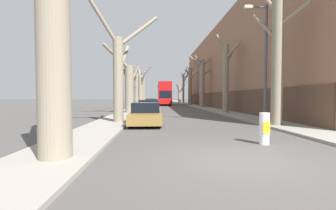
{
  "coord_description": "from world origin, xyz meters",
  "views": [
    {
      "loc": [
        -2.24,
        -5.86,
        1.71
      ],
      "look_at": [
        0.04,
        34.39,
        0.2
      ],
      "focal_mm": 24.0,
      "sensor_mm": 36.0,
      "label": 1
    }
  ],
  "objects_px": {
    "street_tree_left_0": "(55,35)",
    "street_tree_left_3": "(136,90)",
    "double_decker_bus": "(164,93)",
    "parked_car_1": "(149,108)",
    "street_tree_right_1": "(226,76)",
    "parked_car_0": "(146,114)",
    "traffic_bollard": "(264,129)",
    "parked_car_2": "(150,106)",
    "lamp_post": "(264,58)",
    "street_tree_left_1": "(119,73)",
    "street_tree_left_2": "(128,85)",
    "parked_car_3": "(151,104)",
    "street_tree_right_3": "(190,84)",
    "street_tree_left_4": "(141,88)",
    "street_tree_left_5": "(143,87)",
    "street_tree_right_5": "(180,92)",
    "street_tree_right_2": "(202,80)",
    "street_tree_right_0": "(276,58)",
    "street_tree_right_4": "(184,86)"
  },
  "relations": [
    {
      "from": "street_tree_left_4",
      "to": "street_tree_right_3",
      "type": "bearing_deg",
      "value": 30.38
    },
    {
      "from": "street_tree_left_5",
      "to": "street_tree_right_1",
      "type": "relative_size",
      "value": 1.01
    },
    {
      "from": "street_tree_right_4",
      "to": "parked_car_1",
      "type": "xyz_separation_m",
      "value": [
        -7.58,
        -35.13,
        -3.68
      ]
    },
    {
      "from": "street_tree_right_1",
      "to": "parked_car_2",
      "type": "relative_size",
      "value": 2.04
    },
    {
      "from": "street_tree_left_1",
      "to": "street_tree_right_3",
      "type": "distance_m",
      "value": 31.16
    },
    {
      "from": "street_tree_left_1",
      "to": "parked_car_2",
      "type": "bearing_deg",
      "value": 80.62
    },
    {
      "from": "street_tree_left_5",
      "to": "street_tree_left_4",
      "type": "bearing_deg",
      "value": -90.3
    },
    {
      "from": "street_tree_left_2",
      "to": "street_tree_left_4",
      "type": "bearing_deg",
      "value": 89.23
    },
    {
      "from": "street_tree_left_1",
      "to": "street_tree_right_1",
      "type": "distance_m",
      "value": 12.23
    },
    {
      "from": "street_tree_left_0",
      "to": "street_tree_left_3",
      "type": "bearing_deg",
      "value": 89.95
    },
    {
      "from": "street_tree_left_1",
      "to": "street_tree_left_3",
      "type": "height_order",
      "value": "street_tree_left_1"
    },
    {
      "from": "parked_car_1",
      "to": "street_tree_right_1",
      "type": "bearing_deg",
      "value": 17.03
    },
    {
      "from": "street_tree_left_2",
      "to": "street_tree_left_4",
      "type": "distance_m",
      "value": 15.79
    },
    {
      "from": "street_tree_right_0",
      "to": "street_tree_left_1",
      "type": "bearing_deg",
      "value": 166.61
    },
    {
      "from": "street_tree_left_0",
      "to": "street_tree_right_4",
      "type": "xyz_separation_m",
      "value": [
        9.62,
        48.99,
        1.03
      ]
    },
    {
      "from": "parked_car_3",
      "to": "street_tree_right_2",
      "type": "bearing_deg",
      "value": 20.54
    },
    {
      "from": "parked_car_2",
      "to": "parked_car_3",
      "type": "xyz_separation_m",
      "value": [
        -0.0,
        6.2,
        0.04
      ]
    },
    {
      "from": "street_tree_right_5",
      "to": "street_tree_right_3",
      "type": "bearing_deg",
      "value": -90.6
    },
    {
      "from": "street_tree_right_3",
      "to": "parked_car_2",
      "type": "xyz_separation_m",
      "value": [
        -7.47,
        -19.33,
        -3.58
      ]
    },
    {
      "from": "lamp_post",
      "to": "traffic_bollard",
      "type": "bearing_deg",
      "value": -115.8
    },
    {
      "from": "parked_car_2",
      "to": "street_tree_left_5",
      "type": "bearing_deg",
      "value": 94.93
    },
    {
      "from": "street_tree_left_0",
      "to": "double_decker_bus",
      "type": "relative_size",
      "value": 0.7
    },
    {
      "from": "street_tree_right_5",
      "to": "parked_car_1",
      "type": "bearing_deg",
      "value": -99.71
    },
    {
      "from": "street_tree_left_2",
      "to": "street_tree_right_5",
      "type": "bearing_deg",
      "value": 76.79
    },
    {
      "from": "street_tree_left_5",
      "to": "parked_car_2",
      "type": "height_order",
      "value": "street_tree_left_5"
    },
    {
      "from": "street_tree_left_1",
      "to": "street_tree_left_5",
      "type": "bearing_deg",
      "value": 90.32
    },
    {
      "from": "parked_car_0",
      "to": "parked_car_2",
      "type": "height_order",
      "value": "parked_car_0"
    },
    {
      "from": "street_tree_right_1",
      "to": "street_tree_right_2",
      "type": "height_order",
      "value": "street_tree_right_2"
    },
    {
      "from": "street_tree_right_2",
      "to": "traffic_bollard",
      "type": "height_order",
      "value": "street_tree_right_2"
    },
    {
      "from": "street_tree_right_2",
      "to": "street_tree_right_3",
      "type": "bearing_deg",
      "value": 91.11
    },
    {
      "from": "street_tree_right_1",
      "to": "double_decker_bus",
      "type": "relative_size",
      "value": 0.73
    },
    {
      "from": "street_tree_right_0",
      "to": "street_tree_right_5",
      "type": "xyz_separation_m",
      "value": [
        0.34,
        52.56,
        -0.94
      ]
    },
    {
      "from": "street_tree_left_2",
      "to": "lamp_post",
      "type": "xyz_separation_m",
      "value": [
        9.12,
        -9.97,
        1.08
      ]
    },
    {
      "from": "parked_car_2",
      "to": "lamp_post",
      "type": "bearing_deg",
      "value": -59.78
    },
    {
      "from": "parked_car_0",
      "to": "traffic_bollard",
      "type": "distance_m",
      "value": 7.46
    },
    {
      "from": "street_tree_left_2",
      "to": "parked_car_1",
      "type": "bearing_deg",
      "value": -54.05
    },
    {
      "from": "parked_car_2",
      "to": "traffic_bollard",
      "type": "height_order",
      "value": "parked_car_2"
    },
    {
      "from": "street_tree_left_2",
      "to": "street_tree_right_0",
      "type": "relative_size",
      "value": 0.73
    },
    {
      "from": "street_tree_left_2",
      "to": "street_tree_right_0",
      "type": "distance_m",
      "value": 14.28
    },
    {
      "from": "street_tree_right_2",
      "to": "street_tree_left_5",
      "type": "bearing_deg",
      "value": 126.35
    },
    {
      "from": "parked_car_0",
      "to": "lamp_post",
      "type": "xyz_separation_m",
      "value": [
        6.96,
        -0.83,
        3.35
      ]
    },
    {
      "from": "street_tree_left_1",
      "to": "parked_car_2",
      "type": "relative_size",
      "value": 1.88
    },
    {
      "from": "street_tree_left_3",
      "to": "street_tree_left_5",
      "type": "relative_size",
      "value": 0.74
    },
    {
      "from": "street_tree_left_5",
      "to": "street_tree_right_0",
      "type": "xyz_separation_m",
      "value": [
        9.26,
        -34.67,
        0.26
      ]
    },
    {
      "from": "street_tree_left_4",
      "to": "parked_car_3",
      "type": "xyz_separation_m",
      "value": [
        1.95,
        -7.61,
        -2.48
      ]
    },
    {
      "from": "street_tree_left_0",
      "to": "street_tree_left_4",
      "type": "distance_m",
      "value": 32.63
    },
    {
      "from": "street_tree_left_1",
      "to": "street_tree_left_2",
      "type": "distance_m",
      "value": 8.46
    },
    {
      "from": "parked_car_1",
      "to": "parked_car_3",
      "type": "relative_size",
      "value": 0.93
    },
    {
      "from": "street_tree_right_2",
      "to": "parked_car_3",
      "type": "relative_size",
      "value": 1.91
    },
    {
      "from": "street_tree_right_3",
      "to": "street_tree_right_1",
      "type": "bearing_deg",
      "value": -89.46
    }
  ]
}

